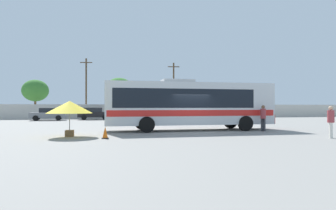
{
  "coord_description": "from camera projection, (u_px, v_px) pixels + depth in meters",
  "views": [
    {
      "loc": [
        -5.91,
        -18.87,
        1.69
      ],
      "look_at": [
        -0.75,
        3.42,
        1.81
      ],
      "focal_mm": 31.08,
      "sensor_mm": 36.0,
      "label": 1
    }
  ],
  "objects": [
    {
      "name": "roadside_tree_midright",
      "position": [
        195.0,
        92.0,
        47.36
      ],
      "size": [
        3.86,
        3.86,
        5.72
      ],
      "color": "brown",
      "rests_on": "ground_plane"
    },
    {
      "name": "roadside_tree_midleft",
      "position": [
        119.0,
        90.0,
        45.24
      ],
      "size": [
        4.51,
        4.51,
        6.16
      ],
      "color": "brown",
      "rests_on": "ground_plane"
    },
    {
      "name": "parked_car_leftmost_grey",
      "position": [
        48.0,
        114.0,
        35.41
      ],
      "size": [
        4.19,
        2.22,
        1.51
      ],
      "color": "slate",
      "rests_on": "ground_plane"
    },
    {
      "name": "ground_plane",
      "position": [
        161.0,
        123.0,
        29.45
      ],
      "size": [
        300.0,
        300.0,
        0.0
      ],
      "primitive_type": "plane",
      "color": "gray"
    },
    {
      "name": "utility_pole_far",
      "position": [
        86.0,
        87.0,
        43.51
      ],
      "size": [
        1.8,
        0.41,
        8.89
      ],
      "color": "#4C3823",
      "rests_on": "ground_plane"
    },
    {
      "name": "utility_pole_near",
      "position": [
        174.0,
        89.0,
        44.7
      ],
      "size": [
        1.79,
        0.43,
        8.41
      ],
      "color": "#4C3823",
      "rests_on": "ground_plane"
    },
    {
      "name": "parked_car_third_white",
      "position": [
        146.0,
        113.0,
        39.23
      ],
      "size": [
        4.15,
        2.01,
        1.49
      ],
      "color": "silver",
      "rests_on": "ground_plane"
    },
    {
      "name": "traffic_cone_on_apron",
      "position": [
        105.0,
        133.0,
        15.28
      ],
      "size": [
        0.36,
        0.36,
        0.64
      ],
      "color": "black",
      "rests_on": "ground_plane"
    },
    {
      "name": "vendor_umbrella_near_gate_yellow",
      "position": [
        70.0,
        108.0,
        16.3
      ],
      "size": [
        2.53,
        2.53,
        2.01
      ],
      "color": "gray",
      "rests_on": "ground_plane"
    },
    {
      "name": "attendant_by_bus_door",
      "position": [
        263.0,
        116.0,
        19.89
      ],
      "size": [
        0.51,
        0.51,
        1.78
      ],
      "color": "#38383D",
      "rests_on": "ground_plane"
    },
    {
      "name": "parked_car_second_black",
      "position": [
        94.0,
        113.0,
        37.38
      ],
      "size": [
        4.2,
        2.05,
        1.54
      ],
      "color": "black",
      "rests_on": "ground_plane"
    },
    {
      "name": "coach_bus_silver_red",
      "position": [
        188.0,
        103.0,
        20.57
      ],
      "size": [
        11.9,
        2.86,
        3.58
      ],
      "color": "silver",
      "rests_on": "ground_plane"
    },
    {
      "name": "passenger_waiting_on_apron",
      "position": [
        331.0,
        120.0,
        15.5
      ],
      "size": [
        0.48,
        0.48,
        1.72
      ],
      "color": "silver",
      "rests_on": "ground_plane"
    },
    {
      "name": "roadside_tree_left",
      "position": [
        35.0,
        91.0,
        44.08
      ],
      "size": [
        3.88,
        3.88,
        5.77
      ],
      "color": "brown",
      "rests_on": "ground_plane"
    },
    {
      "name": "perimeter_wall",
      "position": [
        143.0,
        111.0,
        42.0
      ],
      "size": [
        80.0,
        0.3,
        1.99
      ],
      "primitive_type": "cube",
      "color": "beige",
      "rests_on": "ground_plane"
    }
  ]
}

